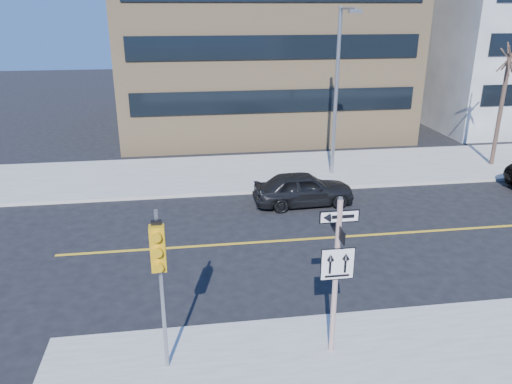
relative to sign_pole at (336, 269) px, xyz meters
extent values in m
plane|color=black|center=(0.00, 2.51, -2.44)|extent=(120.00, 120.00, 0.00)
cylinder|color=silver|center=(0.00, 0.01, -0.29)|extent=(0.13, 0.13, 4.00)
cylinder|color=gray|center=(0.00, 0.01, 1.74)|extent=(0.10, 0.10, 0.06)
cube|color=black|center=(0.00, 0.01, 1.31)|extent=(0.92, 0.03, 0.30)
cube|color=black|center=(0.00, 0.01, 0.96)|extent=(0.03, 0.92, 0.30)
cube|color=white|center=(0.00, -0.07, 0.16)|extent=(0.80, 0.03, 0.80)
cylinder|color=gray|center=(-4.00, 0.01, -0.29)|extent=(0.09, 0.09, 4.00)
cube|color=gold|center=(-4.00, -0.19, 0.91)|extent=(0.32, 0.22, 1.05)
sphere|color=#8C0705|center=(-4.00, -0.31, 1.26)|extent=(0.17, 0.17, 0.17)
sphere|color=black|center=(-4.00, -0.31, 0.91)|extent=(0.17, 0.17, 0.17)
sphere|color=black|center=(-4.00, -0.31, 0.56)|extent=(0.17, 0.17, 0.17)
imported|color=black|center=(1.65, 9.93, -1.70)|extent=(1.92, 4.39, 1.47)
cylinder|color=gray|center=(4.00, 13.51, 1.71)|extent=(0.18, 0.18, 8.00)
cylinder|color=gray|center=(4.00, 12.51, 5.61)|extent=(0.10, 2.20, 0.10)
cube|color=gray|center=(4.00, 11.51, 5.51)|extent=(0.55, 0.30, 0.16)
cylinder|color=#3D2D24|center=(13.00, 13.81, 0.61)|extent=(0.22, 0.22, 5.80)
camera|label=1|loc=(-3.32, -9.81, 5.71)|focal=35.00mm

